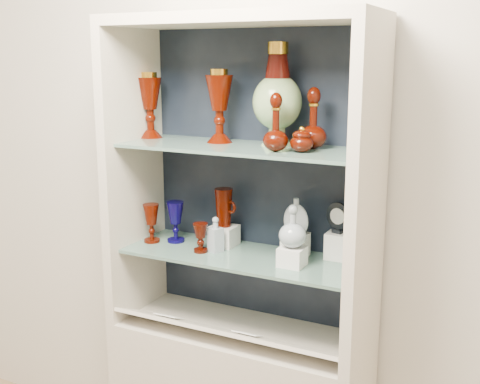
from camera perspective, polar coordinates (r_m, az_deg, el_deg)
The scene contains 28 objects.
wall_back at distance 2.41m, azimuth 2.34°, elevation 3.34°, with size 3.50×0.02×2.80m, color beige.
cabinet_back_panel at distance 2.40m, azimuth 2.03°, elevation 1.47°, with size 0.98×0.02×1.15m, color black.
cabinet_side_left at distance 2.48m, azimuth -9.98°, elevation 1.65°, with size 0.04×0.40×1.15m, color beige.
cabinet_side_right at distance 2.07m, azimuth 11.99°, elevation -0.63°, with size 0.04×0.40×1.15m, color beige.
cabinet_top_cap at distance 2.19m, azimuth 0.00°, elevation 16.07°, with size 1.00×0.40×0.04m, color beige.
shelf_lower at distance 2.32m, azimuth 0.22°, elevation -6.07°, with size 0.92×0.34×0.01m, color slate.
shelf_upper at distance 2.22m, azimuth 0.23°, elevation 4.23°, with size 0.92×0.34×0.01m, color slate.
label_ledge at distance 2.32m, azimuth -1.25°, elevation -13.20°, with size 0.92×0.18×0.01m, color beige.
label_card_0 at distance 2.28m, azimuth 0.68°, elevation -13.28°, with size 0.10×0.07×0.00m, color white.
label_card_1 at distance 2.43m, azimuth -6.77°, elevation -11.61°, with size 0.10×0.07×0.00m, color white.
pedestal_lamp_left at distance 2.47m, azimuth -8.53°, elevation 8.14°, with size 0.10×0.10×0.26m, color #470D01, non-canonical shape.
pedestal_lamp_right at distance 2.31m, azimuth -1.97°, elevation 8.14°, with size 0.11×0.11×0.28m, color #470D01, non-canonical shape.
enamel_urn at distance 2.22m, azimuth 3.56°, elevation 9.20°, with size 0.18×0.18×0.37m, color #084D26, non-canonical shape.
ruby_decanter_a at distance 2.08m, azimuth 3.42°, elevation 6.96°, with size 0.09×0.09×0.23m, color #3D0A00, non-canonical shape.
ruby_decanter_b at distance 2.16m, azimuth 6.98°, elevation 7.14°, with size 0.10×0.10×0.23m, color #3D0A00, non-canonical shape.
lidded_bowl at distance 2.08m, azimuth 5.87°, elevation 5.03°, with size 0.08×0.08×0.09m, color #3D0A00, non-canonical shape.
cobalt_goblet at distance 2.47m, azimuth -6.13°, elevation -2.83°, with size 0.07×0.07×0.17m, color #080246, non-canonical shape.
ruby_goblet_tall at distance 2.48m, azimuth -8.40°, elevation -2.94°, with size 0.07×0.07×0.16m, color #470D01, non-canonical shape.
ruby_goblet_small at distance 2.34m, azimuth -3.76°, elevation -4.35°, with size 0.06×0.06×0.11m, color #3D0A00, non-canonical shape.
riser_ruby_pitcher at distance 2.42m, azimuth -1.54°, elevation -4.15°, with size 0.10×0.10×0.08m, color silver.
ruby_pitcher at distance 2.39m, azimuth -1.56°, elevation -1.48°, with size 0.11×0.07×0.15m, color #470D01, non-canonical shape.
clear_square_bottle at distance 2.34m, azimuth -2.33°, elevation -4.03°, with size 0.05×0.05×0.14m, color #91A0AA, non-canonical shape.
riser_flat_flask at distance 2.29m, azimuth 5.27°, elevation -5.04°, with size 0.09×0.09×0.09m, color silver.
flat_flask at distance 2.26m, azimuth 5.33°, elevation -2.24°, with size 0.10×0.04×0.14m, color #B1BCC5, non-canonical shape.
riser_clear_round_decanter at distance 2.20m, azimuth 4.97°, elevation -6.12°, with size 0.09×0.09×0.07m, color silver.
clear_round_decanter at distance 2.16m, azimuth 5.02°, elevation -3.36°, with size 0.10×0.10×0.15m, color #91A0AA, non-canonical shape.
riser_cameo_medallion at distance 2.29m, azimuth 9.20°, elevation -5.05°, with size 0.08×0.08×0.10m, color silver.
cameo_medallion at distance 2.26m, azimuth 9.30°, elevation -2.39°, with size 0.10×0.04×0.12m, color black, non-canonical shape.
Camera 1 is at (0.97, -0.42, 1.79)m, focal length 45.00 mm.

